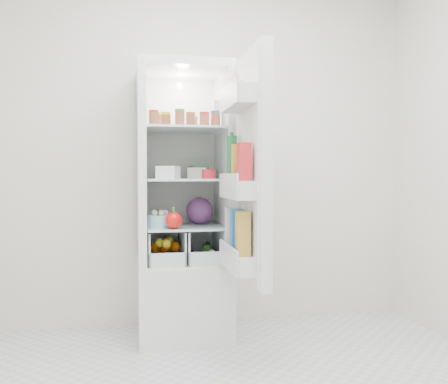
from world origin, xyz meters
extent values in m
cube|color=silver|center=(0.00, 1.50, 1.30)|extent=(3.00, 0.02, 2.60)
cube|color=silver|center=(-0.20, 1.21, 0.25)|extent=(0.60, 0.60, 0.50)
cube|color=silver|center=(-0.20, 1.21, 1.77)|extent=(0.60, 0.60, 0.05)
cube|color=silver|center=(-0.20, 1.49, 1.12)|extent=(0.60, 0.05, 1.25)
cube|color=silver|center=(-0.47, 1.21, 1.12)|extent=(0.05, 0.60, 1.25)
cube|color=silver|center=(0.07, 1.21, 1.12)|extent=(0.05, 0.60, 1.25)
cube|color=white|center=(-0.20, 1.46, 1.12)|extent=(0.50, 0.01, 1.25)
sphere|color=white|center=(-0.20, 1.42, 1.71)|extent=(0.05, 0.05, 0.05)
cube|color=silver|center=(-0.20, 1.19, 0.74)|extent=(0.49, 0.53, 0.01)
cube|color=silver|center=(-0.20, 1.19, 1.05)|extent=(0.49, 0.53, 0.02)
cube|color=silver|center=(-0.20, 1.19, 1.38)|extent=(0.49, 0.53, 0.02)
cylinder|color=#B21919|center=(-0.40, 1.05, 1.43)|extent=(0.06, 0.06, 0.08)
cylinder|color=gold|center=(-0.32, 1.10, 1.43)|extent=(0.06, 0.06, 0.08)
cylinder|color=#267226|center=(-0.24, 1.02, 1.43)|extent=(0.06, 0.06, 0.08)
cylinder|color=brown|center=(-0.16, 1.12, 1.43)|extent=(0.06, 0.06, 0.08)
cylinder|color=#B21919|center=(-0.08, 1.05, 1.43)|extent=(0.06, 0.06, 0.08)
cylinder|color=#194C8C|center=(0.00, 1.10, 1.43)|extent=(0.06, 0.06, 0.08)
cylinder|color=#BF8C19|center=(-0.36, 1.28, 1.43)|extent=(0.06, 0.06, 0.08)
cylinder|color=#4C4C4C|center=(-0.12, 1.30, 1.43)|extent=(0.06, 0.06, 0.08)
cylinder|color=white|center=(0.01, 1.15, 1.48)|extent=(0.07, 0.07, 0.18)
cube|color=silver|center=(-0.31, 1.03, 1.10)|extent=(0.16, 0.16, 0.08)
cube|color=silver|center=(-0.10, 1.21, 1.09)|extent=(0.16, 0.16, 0.07)
cylinder|color=#B41B24|center=(-0.06, 1.02, 1.09)|extent=(0.10, 0.10, 0.06)
cube|color=#387C41|center=(-0.09, 1.27, 1.10)|extent=(0.13, 0.16, 0.09)
sphere|color=#571E59|center=(-0.09, 1.24, 0.84)|extent=(0.18, 0.18, 0.18)
sphere|color=red|center=(-0.28, 0.97, 0.80)|extent=(0.11, 0.11, 0.11)
cylinder|color=#91C8D9|center=(-0.36, 1.10, 0.79)|extent=(0.21, 0.21, 0.08)
sphere|color=orange|center=(-0.39, 1.06, 0.55)|extent=(0.07, 0.07, 0.07)
sphere|color=orange|center=(-0.32, 1.06, 0.55)|extent=(0.07, 0.07, 0.07)
sphere|color=orange|center=(-0.26, 1.06, 0.55)|extent=(0.07, 0.07, 0.07)
sphere|color=orange|center=(-0.39, 1.19, 0.61)|extent=(0.07, 0.07, 0.07)
sphere|color=orange|center=(-0.32, 1.19, 0.61)|extent=(0.07, 0.07, 0.07)
sphere|color=orange|center=(-0.26, 1.19, 0.61)|extent=(0.07, 0.07, 0.07)
sphere|color=orange|center=(-0.35, 1.31, 0.55)|extent=(0.07, 0.07, 0.07)
sphere|color=yellow|center=(-0.36, 1.12, 0.64)|extent=(0.06, 0.06, 0.06)
sphere|color=yellow|center=(-0.29, 1.24, 0.64)|extent=(0.06, 0.06, 0.06)
sphere|color=yellow|center=(-0.32, 1.08, 0.64)|extent=(0.06, 0.06, 0.06)
cylinder|color=#1E521B|center=(-0.12, 1.19, 0.54)|extent=(0.09, 0.21, 0.05)
cylinder|color=#1E521B|center=(-0.04, 1.24, 0.59)|extent=(0.08, 0.21, 0.05)
sphere|color=white|center=(-0.08, 1.06, 0.54)|extent=(0.05, 0.05, 0.05)
sphere|color=white|center=(-0.03, 1.08, 0.57)|extent=(0.05, 0.05, 0.05)
cube|color=silver|center=(0.13, 0.61, 1.12)|extent=(0.06, 0.60, 1.30)
cube|color=white|center=(0.09, 0.61, 1.12)|extent=(0.01, 0.56, 1.26)
cube|color=silver|center=(0.04, 0.61, 1.50)|extent=(0.11, 0.50, 0.10)
cube|color=silver|center=(0.04, 0.61, 1.00)|extent=(0.11, 0.50, 0.10)
cube|color=silver|center=(0.04, 0.61, 0.60)|extent=(0.11, 0.50, 0.10)
sphere|color=olive|center=(0.04, 0.49, 1.56)|extent=(0.05, 0.05, 0.05)
sphere|color=olive|center=(0.04, 0.57, 1.56)|extent=(0.05, 0.05, 0.05)
sphere|color=olive|center=(0.04, 0.65, 1.56)|extent=(0.05, 0.05, 0.05)
cylinder|color=#1B5F2F|center=(0.04, 0.76, 1.18)|extent=(0.06, 0.06, 0.26)
cube|color=gold|center=(0.04, 0.58, 1.15)|extent=(0.07, 0.07, 0.20)
cube|color=red|center=(0.04, 0.43, 1.15)|extent=(0.07, 0.07, 0.20)
cube|color=silver|center=(0.04, 0.76, 0.77)|extent=(0.07, 0.07, 0.24)
cube|color=blue|center=(0.04, 0.61, 0.77)|extent=(0.07, 0.07, 0.24)
cube|color=gold|center=(0.04, 0.46, 0.77)|extent=(0.07, 0.07, 0.24)
camera|label=1|loc=(-0.55, -2.11, 1.08)|focal=40.00mm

